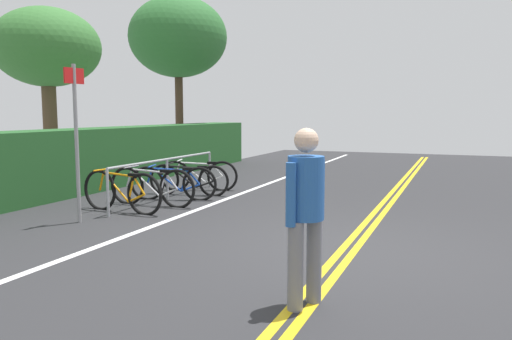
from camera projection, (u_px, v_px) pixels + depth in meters
ground_plane at (349, 251)px, 6.39m from camera, size 31.65×12.60×0.05m
centre_line_yellow_inner at (355, 250)px, 6.36m from camera, size 28.49×0.10×0.00m
centre_line_yellow_outer at (343, 249)px, 6.42m from camera, size 28.49×0.10×0.00m
bike_lane_stripe_white at (147, 228)px, 7.53m from camera, size 28.49×0.12×0.00m
bike_rack at (167, 169)px, 9.98m from camera, size 3.71×0.05×0.83m
bicycle_0 at (122, 192)px, 8.76m from camera, size 0.46×1.76×0.77m
bicycle_1 at (152, 187)px, 9.37m from camera, size 0.46×1.82×0.76m
bicycle_2 at (173, 183)px, 9.98m from camera, size 0.62×1.70×0.72m
bicycle_3 at (189, 180)px, 10.57m from camera, size 0.47×1.75×0.69m
bicycle_4 at (199, 175)px, 11.21m from camera, size 0.65×1.69×0.71m
pedestrian at (306, 206)px, 4.42m from camera, size 0.46×0.32×1.60m
sign_post_near at (76, 129)px, 7.79m from camera, size 0.36×0.08×2.47m
hedge_backdrop at (116, 156)px, 12.24m from camera, size 12.66×1.08×1.37m
tree_mid at (47, 49)px, 12.60m from camera, size 2.65×2.65×4.33m
tree_far_right at (178, 38)px, 16.74m from camera, size 3.26×3.26×5.55m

